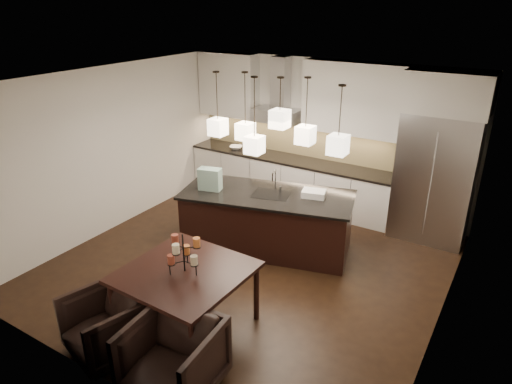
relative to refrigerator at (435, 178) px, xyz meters
The scene contains 37 objects.
floor 3.35m from the refrigerator, 131.42° to the right, with size 5.50×5.50×0.02m, color black.
ceiling 3.62m from the refrigerator, 131.42° to the right, with size 5.50×5.50×0.02m, color white.
wall_back 2.16m from the refrigerator, 169.74° to the left, with size 5.50×0.02×2.80m, color silver.
wall_front 5.56m from the refrigerator, 112.22° to the right, with size 5.50×0.02×2.80m, color silver.
wall_left 5.42m from the refrigerator, 153.91° to the right, with size 0.02×5.50×2.80m, color silver.
wall_right 2.49m from the refrigerator, 74.50° to the right, with size 0.02×5.50×2.80m, color silver.
refrigerator is the anchor object (origin of this frame).
fridge_panel 1.40m from the refrigerator, ahead, with size 1.26×0.72×0.65m, color silver.
lower_cabinets 2.80m from the refrigerator, behind, with size 4.21×0.62×0.88m, color silver.
countertop 2.73m from the refrigerator, behind, with size 4.21×0.66×0.04m, color black.
backsplash 2.75m from the refrigerator, behind, with size 4.21×0.02×0.63m, color tan.
upper_cab_left 4.35m from the refrigerator, behind, with size 1.25×0.35×1.25m, color silver.
upper_cab_right 1.91m from the refrigerator, behind, with size 1.86×0.35×1.25m, color silver.
hood_canopy 3.09m from the refrigerator, behind, with size 0.90×0.52×0.24m, color #B7B7BA.
hood_chimney 3.28m from the refrigerator, behind, with size 0.30×0.28×0.96m, color #B7B7BA.
fruit_bowl 3.93m from the refrigerator, behind, with size 0.26×0.26×0.06m, color silver.
island_body 2.85m from the refrigerator, 140.70° to the right, with size 2.61×1.04×0.92m, color black.
island_top 2.78m from the refrigerator, 140.70° to the right, with size 2.69×1.13×0.04m, color black.
faucet 2.64m from the refrigerator, 141.82° to the right, with size 0.10×0.25×0.40m, color silver, non-canonical shape.
tote_bag 3.67m from the refrigerator, 145.28° to the right, with size 0.35×0.19×0.35m, color #1C5744.
food_container 2.10m from the refrigerator, 134.71° to the right, with size 0.35×0.25×0.10m, color silver.
dining_table 4.50m from the refrigerator, 116.29° to the right, with size 1.38×1.38×0.83m, color black, non-canonical shape.
candelabra 4.45m from the refrigerator, 116.29° to the right, with size 0.40×0.40×0.49m, color black, non-canonical shape.
candle_a 4.39m from the refrigerator, 114.46° to the right, with size 0.08×0.08×0.11m, color beige.
candle_b 4.37m from the refrigerator, 117.94° to the right, with size 0.08×0.08×0.11m, color #C6682E.
candle_c 4.61m from the refrigerator, 116.48° to the right, with size 0.08×0.08×0.11m, color brown.
candle_d 4.31m from the refrigerator, 115.38° to the right, with size 0.08×0.08×0.11m, color #C6682E.
candle_e 4.50m from the refrigerator, 118.07° to the right, with size 0.08×0.08×0.11m, color brown.
candle_f 4.58m from the refrigerator, 115.29° to the right, with size 0.08×0.08×0.11m, color beige.
armchair_left 5.46m from the refrigerator, 117.50° to the right, with size 0.79×0.82×0.74m, color black.
armchair_right 5.10m from the refrigerator, 106.84° to the right, with size 0.88×0.90×0.82m, color black.
pendant_a 3.63m from the refrigerator, 146.87° to the right, with size 0.24×0.24×0.26m, color beige.
pendant_b 3.21m from the refrigerator, 145.94° to the right, with size 0.24×0.24×0.26m, color beige.
pendant_c 2.90m from the refrigerator, 135.10° to the right, with size 0.24×0.24×0.26m, color beige.
pendant_d 2.47m from the refrigerator, 133.06° to the right, with size 0.24×0.24×0.26m, color beige.
pendant_e 2.42m from the refrigerator, 115.03° to the right, with size 0.24×0.24×0.26m, color beige.
pendant_f 3.10m from the refrigerator, 137.61° to the right, with size 0.24×0.24×0.26m, color beige.
Camera 1 is at (3.24, -5.08, 3.79)m, focal length 32.00 mm.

